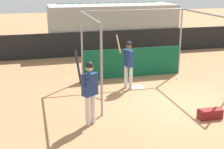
{
  "coord_description": "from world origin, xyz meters",
  "views": [
    {
      "loc": [
        -4.44,
        -8.56,
        3.87
      ],
      "look_at": [
        -2.08,
        0.54,
        0.99
      ],
      "focal_mm": 50.0,
      "sensor_mm": 36.0,
      "label": 1
    }
  ],
  "objects_px": {
    "player_waiting": "(89,87)",
    "equipment_bag": "(210,114)",
    "baseball": "(177,78)",
    "player_batter": "(128,60)"
  },
  "relations": [
    {
      "from": "equipment_bag",
      "to": "baseball",
      "type": "relative_size",
      "value": 9.46
    },
    {
      "from": "player_waiting",
      "to": "baseball",
      "type": "bearing_deg",
      "value": -173.41
    },
    {
      "from": "equipment_bag",
      "to": "baseball",
      "type": "xyz_separation_m",
      "value": [
        0.7,
        3.61,
        -0.1
      ]
    },
    {
      "from": "player_batter",
      "to": "equipment_bag",
      "type": "height_order",
      "value": "player_batter"
    },
    {
      "from": "player_waiting",
      "to": "baseball",
      "type": "distance_m",
      "value": 5.28
    },
    {
      "from": "player_batter",
      "to": "equipment_bag",
      "type": "relative_size",
      "value": 2.74
    },
    {
      "from": "player_waiting",
      "to": "equipment_bag",
      "type": "bearing_deg",
      "value": 141.33
    },
    {
      "from": "player_waiting",
      "to": "equipment_bag",
      "type": "distance_m",
      "value": 3.59
    },
    {
      "from": "player_batter",
      "to": "player_waiting",
      "type": "xyz_separation_m",
      "value": [
        -1.91,
        -2.6,
        0.03
      ]
    },
    {
      "from": "player_waiting",
      "to": "player_batter",
      "type": "bearing_deg",
      "value": -156.62
    }
  ]
}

